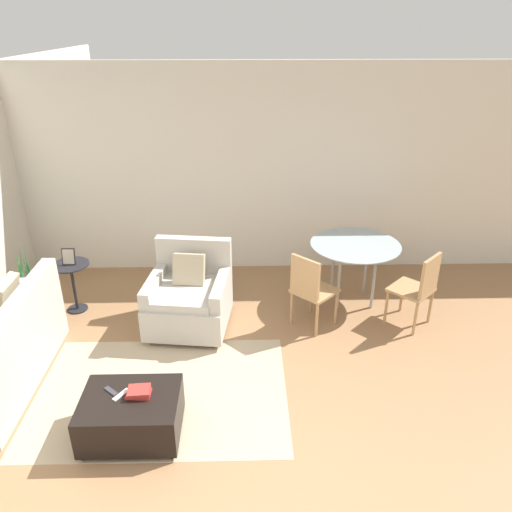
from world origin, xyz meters
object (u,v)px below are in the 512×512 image
at_px(ottoman, 132,414).
at_px(dining_chair_near_left, 310,287).
at_px(armchair, 189,297).
at_px(book_stack, 139,392).
at_px(dining_table, 355,251).
at_px(dining_chair_near_right, 419,286).
at_px(tv_remote_secondary, 111,391).
at_px(tv_remote_primary, 121,395).
at_px(picture_frame, 68,257).
at_px(potted_plant, 31,298).
at_px(side_table, 72,278).

relative_size(ottoman, dining_chair_near_left, 0.90).
xyz_separation_m(armchair, ottoman, (-0.33, -1.68, -0.15)).
bearing_deg(armchair, book_stack, -98.74).
xyz_separation_m(dining_table, dining_chair_near_right, (0.61, -0.61, -0.15)).
xyz_separation_m(ottoman, tv_remote_secondary, (-0.17, 0.09, 0.18)).
xyz_separation_m(tv_remote_primary, dining_chair_near_right, (2.96, 1.56, 0.13)).
distance_m(armchair, tv_remote_secondary, 1.67).
bearing_deg(dining_chair_near_left, armchair, 176.60).
bearing_deg(book_stack, dining_chair_near_right, 29.04).
relative_size(armchair, picture_frame, 5.07).
bearing_deg(dining_table, ottoman, -135.97).
bearing_deg(dining_chair_near_right, dining_table, 135.00).
height_order(picture_frame, dining_table, picture_frame).
relative_size(potted_plant, side_table, 1.48).
bearing_deg(dining_chair_near_left, picture_frame, 170.91).
bearing_deg(picture_frame, dining_chair_near_left, -9.09).
bearing_deg(dining_chair_near_right, dining_chair_near_left, 180.00).
height_order(side_table, picture_frame, picture_frame).
bearing_deg(tv_remote_secondary, armchair, 72.74).
xyz_separation_m(ottoman, tv_remote_primary, (-0.07, 0.04, 0.18)).
bearing_deg(dining_table, picture_frame, -177.17).
height_order(armchair, potted_plant, armchair).
xyz_separation_m(potted_plant, picture_frame, (0.50, 0.06, 0.51)).
height_order(ottoman, dining_chair_near_left, dining_chair_near_left).
distance_m(armchair, picture_frame, 1.49).
relative_size(armchair, dining_chair_near_left, 1.10).
bearing_deg(dining_chair_near_right, armchair, 178.21).
height_order(side_table, dining_chair_near_right, dining_chair_near_right).
xyz_separation_m(ottoman, potted_plant, (-1.58, 1.98, -0.01)).
distance_m(tv_remote_secondary, dining_chair_near_right, 3.41).
bearing_deg(tv_remote_primary, tv_remote_secondary, 153.78).
height_order(tv_remote_secondary, potted_plant, potted_plant).
relative_size(book_stack, dining_table, 0.19).
bearing_deg(book_stack, dining_chair_near_left, 44.31).
bearing_deg(tv_remote_primary, book_stack, -1.14).
bearing_deg(ottoman, dining_table, 44.03).
relative_size(potted_plant, dining_table, 0.84).
relative_size(ottoman, side_table, 1.32).
bearing_deg(picture_frame, tv_remote_secondary, -64.97).
xyz_separation_m(tv_remote_primary, dining_chair_near_left, (1.75, 1.56, 0.13)).
distance_m(side_table, dining_chair_near_left, 2.79).
xyz_separation_m(armchair, tv_remote_primary, (-0.40, -1.64, 0.03)).
distance_m(ottoman, side_table, 2.32).
bearing_deg(tv_remote_primary, potted_plant, 127.81).
bearing_deg(picture_frame, armchair, -14.38).
height_order(armchair, dining_table, armchair).
height_order(armchair, tv_remote_secondary, armchair).
bearing_deg(potted_plant, tv_remote_primary, -52.19).
bearing_deg(dining_table, tv_remote_secondary, -139.13).
height_order(picture_frame, dining_chair_near_left, dining_chair_near_left).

